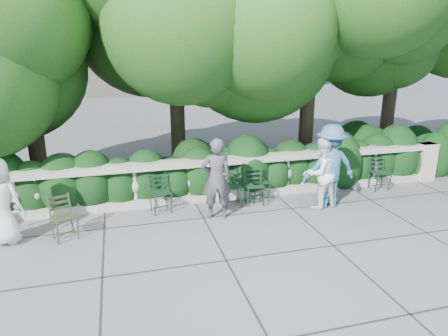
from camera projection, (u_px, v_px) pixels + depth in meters
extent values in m
plane|color=#56585E|center=(237.00, 232.00, 7.73)|extent=(90.00, 90.00, 0.00)
cube|color=#9E998E|center=(215.00, 196.00, 9.37)|extent=(12.00, 0.32, 0.18)
cube|color=#9E998E|center=(215.00, 161.00, 9.12)|extent=(12.00, 0.36, 0.14)
cube|color=#9E998E|center=(424.00, 161.00, 10.69)|extent=(0.44, 0.44, 1.00)
cylinder|color=#3F3023|center=(35.00, 136.00, 9.47)|extent=(0.40, 0.40, 2.80)
ellipsoid|color=#12360E|center=(17.00, 35.00, 8.40)|extent=(5.28, 5.28, 3.96)
cylinder|color=#3F3023|center=(177.00, 114.00, 10.81)|extent=(0.40, 0.40, 3.40)
ellipsoid|color=#12360E|center=(177.00, 3.00, 9.54)|extent=(6.24, 6.24, 4.68)
cylinder|color=#3F3023|center=(306.00, 120.00, 11.09)|extent=(0.40, 0.40, 3.00)
ellipsoid|color=#12360E|center=(321.00, 27.00, 9.97)|extent=(5.52, 5.52, 4.14)
cylinder|color=#3F3023|center=(387.00, 119.00, 12.36)|extent=(0.40, 0.40, 2.60)
ellipsoid|color=#12360E|center=(405.00, 48.00, 11.38)|extent=(4.80, 4.80, 3.60)
imported|color=white|center=(0.00, 202.00, 7.07)|extent=(0.90, 0.73, 1.59)
imported|color=#404045|center=(217.00, 179.00, 8.17)|extent=(0.67, 0.50, 1.70)
imported|color=white|center=(321.00, 173.00, 8.71)|extent=(0.88, 0.76, 1.59)
imported|color=#2F5C8D|center=(330.00, 166.00, 8.75)|extent=(1.21, 0.71, 1.86)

